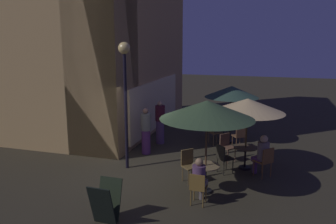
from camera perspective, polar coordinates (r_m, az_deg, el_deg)
The scene contains 22 objects.
ground_plane at distance 10.62m, azimuth -5.45°, elevation -10.28°, with size 60.00×60.00×0.00m, color #322D20.
cafe_building at distance 14.58m, azimuth -12.51°, elevation 14.91°, with size 8.62×7.63×9.65m.
street_lamp_near_corner at distance 10.38m, azimuth -7.30°, elevation 5.98°, with size 0.36×0.36×3.97m.
menu_sandwich_board at distance 7.90m, azimuth -10.49°, elevation -14.78°, with size 0.67×0.56×0.95m.
cafe_table_0 at distance 11.04m, azimuth 12.94°, elevation -6.72°, with size 0.75×0.75×0.72m.
cafe_table_1 at distance 9.22m, azimuth 6.36°, elevation -10.08°, with size 0.76×0.76×0.76m.
cafe_table_2 at distance 13.71m, azimuth 10.45°, elevation -2.81°, with size 0.73×0.73×0.75m.
patio_umbrella_0 at distance 10.66m, azimuth 13.32°, elevation 1.04°, with size 2.27×2.27×2.28m.
patio_umbrella_1 at distance 8.72m, azimuth 6.62°, elevation 0.35°, with size 2.46×2.46×2.52m.
patio_umbrella_2 at distance 13.41m, azimuth 10.69°, elevation 3.37°, with size 2.10×2.10×2.27m.
cafe_chair_0 at distance 10.49m, azimuth 16.11°, elevation -7.70°, with size 0.62×0.62×0.93m.
cafe_chair_1 at distance 11.62m, azimuth 9.86°, elevation -5.43°, with size 0.59×0.59×0.93m.
cafe_chair_2 at distance 10.53m, azimuth 9.28°, elevation -7.38°, with size 0.60×0.60×0.91m.
cafe_chair_3 at distance 8.52m, azimuth 5.08°, elevation -12.37°, with size 0.40×0.40×0.85m.
cafe_chair_4 at distance 9.87m, azimuth 3.52°, elevation -8.54°, with size 0.57×0.57×0.94m.
cafe_chair_5 at distance 14.43m, azimuth 8.98°, elevation -1.98°, with size 0.53×0.53×0.93m.
cafe_chair_6 at distance 13.30m, azimuth 7.63°, elevation -3.10°, with size 0.62×0.62×0.94m.
cafe_chair_7 at distance 13.06m, azimuth 12.01°, elevation -3.74°, with size 0.56×0.56×0.88m.
patron_seated_0 at distance 10.53m, azimuth 15.59°, elevation -6.66°, with size 0.51×0.53×1.28m.
patron_seated_1 at distance 8.57m, azimuth 5.33°, elevation -10.97°, with size 0.53×0.34×1.21m.
patron_standing_2 at distance 13.27m, azimuth -1.34°, elevation -1.77°, with size 0.38×0.38×1.71m.
patron_standing_3 at distance 12.09m, azimuth -3.76°, elevation -3.25°, with size 0.37×0.37×1.68m.
Camera 1 is at (-9.06, -3.79, 4.04)m, focal length 36.06 mm.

